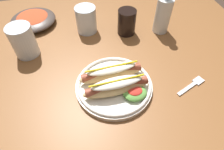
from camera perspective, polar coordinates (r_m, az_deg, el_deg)
name	(u,v)px	position (r m, az deg, el deg)	size (l,w,h in m)	color
ground_plane	(102,130)	(1.37, -3.01, -16.30)	(8.00, 8.00, 0.00)	#3D2D23
dining_table	(96,66)	(0.82, -4.82, 2.71)	(1.39, 1.00, 0.74)	brown
hot_dog_plate	(115,83)	(0.62, 0.87, -2.41)	(0.25, 0.25, 0.08)	silver
fork	(192,85)	(0.70, 23.09, -2.76)	(0.12, 0.06, 0.00)	silver
soda_cup	(127,22)	(0.83, 4.46, 15.65)	(0.08, 0.08, 0.11)	black
water_cup	(23,41)	(0.78, -25.18, 9.25)	(0.09, 0.09, 0.12)	silver
extra_cup	(86,20)	(0.84, -7.79, 16.22)	(0.09, 0.09, 0.11)	silver
glass_bottle	(163,13)	(0.85, 15.24, 17.57)	(0.07, 0.07, 0.23)	silver
side_bowl	(33,19)	(0.96, -22.73, 15.25)	(0.20, 0.20, 0.05)	#423833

